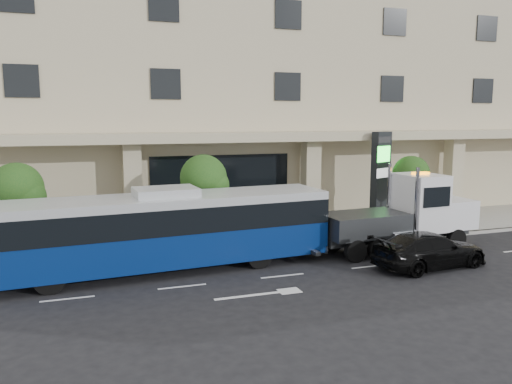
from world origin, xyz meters
TOP-DOWN VIEW (x-y plane):
  - ground at (0.00, 0.00)m, footprint 120.00×120.00m
  - sidewalk at (0.00, 5.00)m, footprint 120.00×6.00m
  - curb at (0.00, 2.00)m, footprint 120.00×0.30m
  - convention_center at (-0.00, 15.42)m, footprint 60.00×17.60m
  - tree_left at (-9.97, 3.59)m, footprint 2.27×2.20m
  - tree_mid at (-1.97, 3.59)m, footprint 2.28×2.20m
  - tree_right at (9.53, 3.59)m, footprint 2.10×2.00m
  - city_bus at (-4.20, 0.74)m, footprint 13.69×3.80m
  - tow_truck at (6.98, 0.42)m, footprint 8.88×2.61m
  - black_sedan at (6.27, -2.35)m, footprint 5.32×2.59m
  - signage_pylon at (8.58, 5.13)m, footprint 1.39×0.97m

SIDE VIEW (x-z plane):
  - ground at x=0.00m, z-range 0.00..0.00m
  - sidewalk at x=0.00m, z-range 0.00..0.15m
  - curb at x=0.00m, z-range 0.00..0.15m
  - black_sedan at x=6.27m, z-range 0.00..1.49m
  - tow_truck at x=6.98m, z-range -0.36..3.68m
  - city_bus at x=-4.20m, z-range 0.03..3.46m
  - signage_pylon at x=8.58m, z-range 0.20..5.50m
  - tree_right at x=9.53m, z-range 1.01..5.06m
  - tree_left at x=-9.97m, z-range 1.00..5.22m
  - tree_mid at x=-1.97m, z-range 1.07..5.45m
  - convention_center at x=0.00m, z-range -0.03..19.97m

